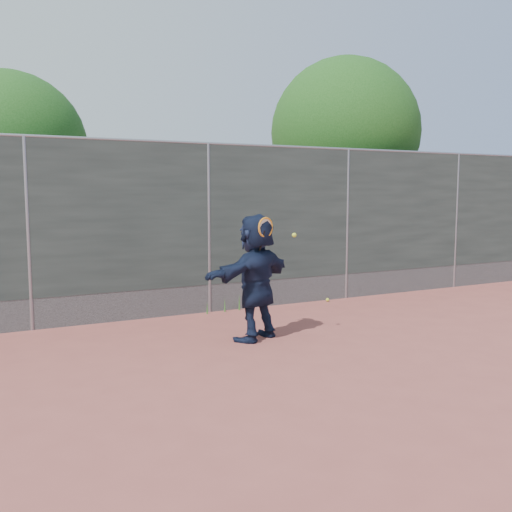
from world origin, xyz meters
name	(u,v)px	position (x,y,z in m)	size (l,w,h in m)	color
ground	(315,364)	(0.00, 0.00, 0.00)	(80.00, 80.00, 0.00)	#9E4C42
player	(256,277)	(-0.11, 1.43, 0.92)	(1.71, 0.55, 1.85)	#131B35
ball_ground	(328,300)	(2.46, 3.35, 0.03)	(0.07, 0.07, 0.07)	#C7D830
fence	(209,224)	(0.00, 3.50, 1.58)	(20.00, 0.06, 3.03)	#38423D
swing_action	(268,229)	(-0.02, 1.23, 1.63)	(0.63, 0.16, 0.51)	orange
tree_right	(350,137)	(4.68, 5.75, 3.49)	(3.78, 3.60, 5.39)	#382314
tree_left	(18,152)	(-2.85, 6.55, 2.94)	(3.15, 3.00, 4.53)	#382314
weed_clump	(227,304)	(0.29, 3.38, 0.13)	(0.68, 0.07, 0.30)	#387226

